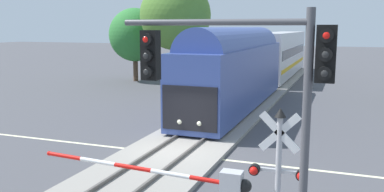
{
  "coord_description": "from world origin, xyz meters",
  "views": [
    {
      "loc": [
        6.81,
        -16.1,
        5.48
      ],
      "look_at": [
        -0.49,
        3.53,
        2.0
      ],
      "focal_mm": 38.84,
      "sensor_mm": 36.0,
      "label": 1
    }
  ],
  "objects_px": {
    "traffic_signal_near_right": "(252,87)",
    "pine_left_background": "(135,35)",
    "crossing_signal_mast": "(278,167)",
    "crossing_gate_near": "(204,182)",
    "oak_behind_train": "(175,15)",
    "commuter_train": "(262,59)"
  },
  "relations": [
    {
      "from": "traffic_signal_near_right",
      "to": "pine_left_background",
      "type": "distance_m",
      "value": 35.45
    },
    {
      "from": "pine_left_background",
      "to": "crossing_signal_mast",
      "type": "bearing_deg",
      "value": -56.3
    },
    {
      "from": "crossing_gate_near",
      "to": "oak_behind_train",
      "type": "relative_size",
      "value": 0.66
    },
    {
      "from": "crossing_signal_mast",
      "to": "traffic_signal_near_right",
      "type": "relative_size",
      "value": 0.62
    },
    {
      "from": "commuter_train",
      "to": "crossing_signal_mast",
      "type": "relative_size",
      "value": 10.65
    },
    {
      "from": "commuter_train",
      "to": "crossing_signal_mast",
      "type": "bearing_deg",
      "value": -78.32
    },
    {
      "from": "traffic_signal_near_right",
      "to": "pine_left_background",
      "type": "height_order",
      "value": "pine_left_background"
    },
    {
      "from": "commuter_train",
      "to": "crossing_gate_near",
      "type": "distance_m",
      "value": 26.15
    },
    {
      "from": "crossing_signal_mast",
      "to": "pine_left_background",
      "type": "xyz_separation_m",
      "value": [
        -18.83,
        28.23,
        2.47
      ]
    },
    {
      "from": "commuter_train",
      "to": "traffic_signal_near_right",
      "type": "xyz_separation_m",
      "value": [
        5.19,
        -28.32,
        1.58
      ]
    },
    {
      "from": "commuter_train",
      "to": "traffic_signal_near_right",
      "type": "relative_size",
      "value": 6.65
    },
    {
      "from": "traffic_signal_near_right",
      "to": "pine_left_background",
      "type": "relative_size",
      "value": 0.79
    },
    {
      "from": "traffic_signal_near_right",
      "to": "oak_behind_train",
      "type": "xyz_separation_m",
      "value": [
        -12.89,
        27.25,
        2.14
      ]
    },
    {
      "from": "commuter_train",
      "to": "pine_left_background",
      "type": "bearing_deg",
      "value": 172.03
    },
    {
      "from": "crossing_signal_mast",
      "to": "traffic_signal_near_right",
      "type": "xyz_separation_m",
      "value": [
        -0.25,
        -1.96,
        2.15
      ]
    },
    {
      "from": "commuter_train",
      "to": "crossing_gate_near",
      "type": "xyz_separation_m",
      "value": [
        3.43,
        -25.89,
        -1.38
      ]
    },
    {
      "from": "crossing_signal_mast",
      "to": "oak_behind_train",
      "type": "relative_size",
      "value": 0.38
    },
    {
      "from": "oak_behind_train",
      "to": "crossing_gate_near",
      "type": "bearing_deg",
      "value": -65.85
    },
    {
      "from": "commuter_train",
      "to": "pine_left_background",
      "type": "relative_size",
      "value": 5.24
    },
    {
      "from": "crossing_gate_near",
      "to": "pine_left_background",
      "type": "height_order",
      "value": "pine_left_background"
    },
    {
      "from": "crossing_signal_mast",
      "to": "oak_behind_train",
      "type": "height_order",
      "value": "oak_behind_train"
    },
    {
      "from": "crossing_gate_near",
      "to": "oak_behind_train",
      "type": "distance_m",
      "value": 27.68
    }
  ]
}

